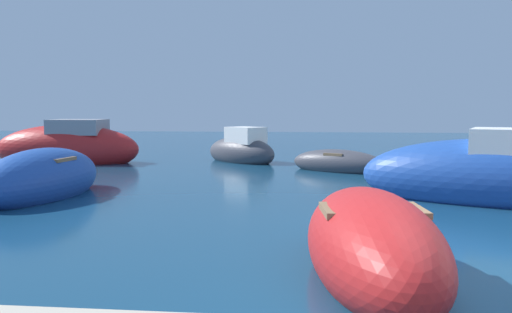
{
  "coord_description": "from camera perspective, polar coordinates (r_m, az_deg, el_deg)",
  "views": [
    {
      "loc": [
        -1.94,
        -6.05,
        2.1
      ],
      "look_at": [
        -3.63,
        9.86,
        0.65
      ],
      "focal_mm": 38.41,
      "sensor_mm": 36.0,
      "label": 1
    }
  ],
  "objects": [
    {
      "name": "moored_boat_2",
      "position": [
        13.73,
        -21.34,
        -2.24
      ],
      "size": [
        2.03,
        4.29,
        1.47
      ],
      "rotation": [
        0.0,
        0.0,
        4.62
      ],
      "color": "#1E479E",
      "rests_on": "ground"
    },
    {
      "name": "moored_boat_6",
      "position": [
        6.98,
        11.98,
        -9.15
      ],
      "size": [
        1.97,
        4.14,
        1.38
      ],
      "rotation": [
        0.0,
        0.0,
        4.82
      ],
      "color": "#B21E1E",
      "rests_on": "ground"
    },
    {
      "name": "moored_boat_0",
      "position": [
        13.18,
        23.86,
        -1.96
      ],
      "size": [
        6.29,
        4.02,
        2.04
      ],
      "rotation": [
        0.0,
        0.0,
        2.77
      ],
      "color": "#1E479E",
      "rests_on": "ground"
    },
    {
      "name": "moored_boat_3",
      "position": [
        21.76,
        -18.98,
        0.88
      ],
      "size": [
        5.54,
        2.31,
        2.05
      ],
      "rotation": [
        0.0,
        0.0,
        3.19
      ],
      "color": "#B21E1E",
      "rests_on": "ground"
    },
    {
      "name": "moored_boat_4",
      "position": [
        18.1,
        8.55,
        -0.71
      ],
      "size": [
        3.4,
        2.55,
        0.92
      ],
      "rotation": [
        0.0,
        0.0,
        2.62
      ],
      "color": "#3F3F47",
      "rests_on": "ground"
    },
    {
      "name": "ground",
      "position": [
        6.69,
        23.26,
        -13.51
      ],
      "size": [
        80.0,
        80.0,
        0.0
      ],
      "primitive_type": "plane",
      "color": "navy"
    },
    {
      "name": "moored_boat_1",
      "position": [
        21.0,
        -1.52,
        0.62
      ],
      "size": [
        3.5,
        3.34,
        1.62
      ],
      "rotation": [
        0.0,
        0.0,
        2.41
      ],
      "color": "#3F3F47",
      "rests_on": "ground"
    }
  ]
}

